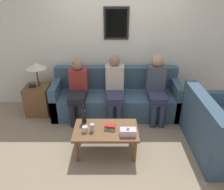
{
  "coord_description": "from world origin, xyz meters",
  "views": [
    {
      "loc": [
        -0.08,
        -3.4,
        2.37
      ],
      "look_at": [
        -0.09,
        -0.13,
        0.7
      ],
      "focal_mm": 35.0,
      "sensor_mm": 36.0,
      "label": 1
    }
  ],
  "objects_px": {
    "couch_main": "(116,98)",
    "wine_bottle": "(84,116)",
    "coffee_table": "(106,132)",
    "person_middle": "(115,87)",
    "couch_side": "(216,131)",
    "person_right": "(157,86)",
    "drinking_glass": "(85,129)",
    "person_left": "(78,88)"
  },
  "relations": [
    {
      "from": "person_left",
      "to": "person_middle",
      "type": "xyz_separation_m",
      "value": [
        0.69,
        0.0,
        0.02
      ]
    },
    {
      "from": "person_right",
      "to": "person_left",
      "type": "bearing_deg",
      "value": 179.94
    },
    {
      "from": "couch_main",
      "to": "coffee_table",
      "type": "xyz_separation_m",
      "value": [
        -0.17,
        -1.19,
        0.03
      ]
    },
    {
      "from": "person_middle",
      "to": "couch_side",
      "type": "bearing_deg",
      "value": -30.55
    },
    {
      "from": "couch_side",
      "to": "person_right",
      "type": "relative_size",
      "value": 1.15
    },
    {
      "from": "person_left",
      "to": "person_middle",
      "type": "distance_m",
      "value": 0.69
    },
    {
      "from": "couch_side",
      "to": "wine_bottle",
      "type": "xyz_separation_m",
      "value": [
        -2.06,
        0.12,
        0.21
      ]
    },
    {
      "from": "wine_bottle",
      "to": "person_right",
      "type": "xyz_separation_m",
      "value": [
        1.27,
        0.81,
        0.15
      ]
    },
    {
      "from": "couch_main",
      "to": "wine_bottle",
      "type": "distance_m",
      "value": 1.15
    },
    {
      "from": "wine_bottle",
      "to": "person_middle",
      "type": "relative_size",
      "value": 0.25
    },
    {
      "from": "couch_main",
      "to": "coffee_table",
      "type": "bearing_deg",
      "value": -98.36
    },
    {
      "from": "coffee_table",
      "to": "drinking_glass",
      "type": "height_order",
      "value": "drinking_glass"
    },
    {
      "from": "person_left",
      "to": "person_right",
      "type": "distance_m",
      "value": 1.47
    },
    {
      "from": "couch_side",
      "to": "drinking_glass",
      "type": "xyz_separation_m",
      "value": [
        -2.02,
        -0.13,
        0.14
      ]
    },
    {
      "from": "couch_side",
      "to": "wine_bottle",
      "type": "bearing_deg",
      "value": 86.75
    },
    {
      "from": "couch_side",
      "to": "drinking_glass",
      "type": "height_order",
      "value": "couch_side"
    },
    {
      "from": "person_right",
      "to": "coffee_table",
      "type": "bearing_deg",
      "value": -132.8
    },
    {
      "from": "drinking_glass",
      "to": "person_middle",
      "type": "height_order",
      "value": "person_middle"
    },
    {
      "from": "wine_bottle",
      "to": "person_middle",
      "type": "xyz_separation_m",
      "value": [
        0.49,
        0.81,
        0.13
      ]
    },
    {
      "from": "coffee_table",
      "to": "person_left",
      "type": "height_order",
      "value": "person_left"
    },
    {
      "from": "couch_main",
      "to": "person_right",
      "type": "height_order",
      "value": "person_right"
    },
    {
      "from": "coffee_table",
      "to": "person_right",
      "type": "xyz_separation_m",
      "value": [
        0.92,
        1.0,
        0.32
      ]
    },
    {
      "from": "person_middle",
      "to": "couch_main",
      "type": "bearing_deg",
      "value": 80.8
    },
    {
      "from": "person_left",
      "to": "drinking_glass",
      "type": "bearing_deg",
      "value": -77.38
    },
    {
      "from": "drinking_glass",
      "to": "coffee_table",
      "type": "bearing_deg",
      "value": 11.14
    },
    {
      "from": "drinking_glass",
      "to": "wine_bottle",
      "type": "bearing_deg",
      "value": 99.39
    },
    {
      "from": "couch_side",
      "to": "person_right",
      "type": "xyz_separation_m",
      "value": [
        -0.79,
        0.93,
        0.35
      ]
    },
    {
      "from": "wine_bottle",
      "to": "person_right",
      "type": "height_order",
      "value": "person_right"
    },
    {
      "from": "coffee_table",
      "to": "wine_bottle",
      "type": "xyz_separation_m",
      "value": [
        -0.35,
        0.19,
        0.18
      ]
    },
    {
      "from": "couch_main",
      "to": "wine_bottle",
      "type": "xyz_separation_m",
      "value": [
        -0.52,
        -1.0,
        0.21
      ]
    },
    {
      "from": "wine_bottle",
      "to": "drinking_glass",
      "type": "relative_size",
      "value": 3.43
    },
    {
      "from": "couch_side",
      "to": "coffee_table",
      "type": "relative_size",
      "value": 1.46
    },
    {
      "from": "couch_main",
      "to": "couch_side",
      "type": "height_order",
      "value": "same"
    },
    {
      "from": "couch_side",
      "to": "person_left",
      "type": "distance_m",
      "value": 2.46
    },
    {
      "from": "couch_side",
      "to": "person_middle",
      "type": "relative_size",
      "value": 1.16
    },
    {
      "from": "couch_main",
      "to": "wine_bottle",
      "type": "height_order",
      "value": "couch_main"
    },
    {
      "from": "coffee_table",
      "to": "person_middle",
      "type": "relative_size",
      "value": 0.8
    },
    {
      "from": "coffee_table",
      "to": "drinking_glass",
      "type": "relative_size",
      "value": 10.89
    },
    {
      "from": "coffee_table",
      "to": "person_right",
      "type": "bearing_deg",
      "value": 47.2
    },
    {
      "from": "wine_bottle",
      "to": "person_middle",
      "type": "distance_m",
      "value": 0.96
    },
    {
      "from": "person_middle",
      "to": "drinking_glass",
      "type": "bearing_deg",
      "value": -112.95
    },
    {
      "from": "couch_side",
      "to": "person_right",
      "type": "distance_m",
      "value": 1.27
    }
  ]
}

